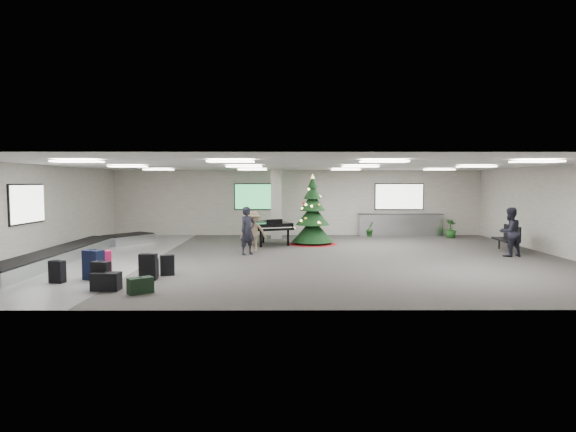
{
  "coord_description": "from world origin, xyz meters",
  "views": [
    {
      "loc": [
        -0.57,
        -16.6,
        2.59
      ],
      "look_at": [
        -0.49,
        1.0,
        1.36
      ],
      "focal_mm": 30.0,
      "sensor_mm": 36.0,
      "label": 1
    }
  ],
  "objects_px": {
    "grand_piano": "(269,226)",
    "christmas_tree": "(313,220)",
    "traveler_a": "(248,231)",
    "traveler_b": "(253,231)",
    "potted_plant_right": "(451,229)",
    "pink_suitcase": "(104,263)",
    "bench": "(508,237)",
    "potted_plant_left": "(370,229)",
    "service_counter": "(400,225)",
    "traveler_bench": "(510,232)",
    "baggage_carousel": "(76,251)"
  },
  "relations": [
    {
      "from": "bench",
      "to": "potted_plant_left",
      "type": "distance_m",
      "value": 6.61
    },
    {
      "from": "grand_piano",
      "to": "bench",
      "type": "xyz_separation_m",
      "value": [
        9.09,
        -1.91,
        -0.24
      ]
    },
    {
      "from": "pink_suitcase",
      "to": "traveler_a",
      "type": "height_order",
      "value": "traveler_a"
    },
    {
      "from": "baggage_carousel",
      "to": "traveler_b",
      "type": "distance_m",
      "value": 6.24
    },
    {
      "from": "baggage_carousel",
      "to": "traveler_a",
      "type": "xyz_separation_m",
      "value": [
        5.9,
        0.64,
        0.65
      ]
    },
    {
      "from": "bench",
      "to": "potted_plant_left",
      "type": "xyz_separation_m",
      "value": [
        -4.35,
        4.97,
        -0.18
      ]
    },
    {
      "from": "potted_plant_right",
      "to": "traveler_bench",
      "type": "bearing_deg",
      "value": -88.78
    },
    {
      "from": "potted_plant_right",
      "to": "traveler_a",
      "type": "bearing_deg",
      "value": -150.47
    },
    {
      "from": "service_counter",
      "to": "traveler_bench",
      "type": "xyz_separation_m",
      "value": [
        2.27,
        -6.58,
        0.32
      ]
    },
    {
      "from": "traveler_a",
      "to": "potted_plant_left",
      "type": "distance_m",
      "value": 7.96
    },
    {
      "from": "baggage_carousel",
      "to": "bench",
      "type": "relative_size",
      "value": 6.14
    },
    {
      "from": "grand_piano",
      "to": "traveler_a",
      "type": "height_order",
      "value": "traveler_a"
    },
    {
      "from": "traveler_b",
      "to": "traveler_bench",
      "type": "relative_size",
      "value": 0.89
    },
    {
      "from": "pink_suitcase",
      "to": "potted_plant_left",
      "type": "bearing_deg",
      "value": 31.83
    },
    {
      "from": "pink_suitcase",
      "to": "grand_piano",
      "type": "height_order",
      "value": "grand_piano"
    },
    {
      "from": "christmas_tree",
      "to": "potted_plant_right",
      "type": "bearing_deg",
      "value": 18.42
    },
    {
      "from": "traveler_a",
      "to": "traveler_bench",
      "type": "distance_m",
      "value": 9.22
    },
    {
      "from": "traveler_bench",
      "to": "christmas_tree",
      "type": "bearing_deg",
      "value": -45.27
    },
    {
      "from": "service_counter",
      "to": "grand_piano",
      "type": "height_order",
      "value": "grand_piano"
    },
    {
      "from": "pink_suitcase",
      "to": "potted_plant_right",
      "type": "bearing_deg",
      "value": 20.4
    },
    {
      "from": "service_counter",
      "to": "traveler_b",
      "type": "distance_m",
      "value": 8.64
    },
    {
      "from": "bench",
      "to": "traveler_a",
      "type": "relative_size",
      "value": 0.91
    },
    {
      "from": "baggage_carousel",
      "to": "traveler_bench",
      "type": "xyz_separation_m",
      "value": [
        15.11,
        0.15,
        0.65
      ]
    },
    {
      "from": "service_counter",
      "to": "potted_plant_right",
      "type": "relative_size",
      "value": 4.59
    },
    {
      "from": "traveler_bench",
      "to": "potted_plant_right",
      "type": "height_order",
      "value": "traveler_bench"
    },
    {
      "from": "bench",
      "to": "traveler_a",
      "type": "bearing_deg",
      "value": -170.98
    },
    {
      "from": "christmas_tree",
      "to": "potted_plant_right",
      "type": "height_order",
      "value": "christmas_tree"
    },
    {
      "from": "baggage_carousel",
      "to": "traveler_b",
      "type": "xyz_separation_m",
      "value": [
        6.06,
        1.39,
        0.55
      ]
    },
    {
      "from": "baggage_carousel",
      "to": "potted_plant_left",
      "type": "distance_m",
      "value": 13.03
    },
    {
      "from": "bench",
      "to": "traveler_b",
      "type": "xyz_separation_m",
      "value": [
        -9.61,
        -0.09,
        0.21
      ]
    },
    {
      "from": "service_counter",
      "to": "traveler_b",
      "type": "xyz_separation_m",
      "value": [
        -6.78,
        -5.35,
        0.22
      ]
    },
    {
      "from": "christmas_tree",
      "to": "traveler_bench",
      "type": "height_order",
      "value": "christmas_tree"
    },
    {
      "from": "christmas_tree",
      "to": "traveler_bench",
      "type": "xyz_separation_m",
      "value": [
        6.71,
        -3.44,
        -0.15
      ]
    },
    {
      "from": "christmas_tree",
      "to": "traveler_b",
      "type": "relative_size",
      "value": 1.93
    },
    {
      "from": "bench",
      "to": "potted_plant_right",
      "type": "distance_m",
      "value": 4.37
    },
    {
      "from": "bench",
      "to": "potted_plant_right",
      "type": "relative_size",
      "value": 1.79
    },
    {
      "from": "traveler_b",
      "to": "bench",
      "type": "bearing_deg",
      "value": 3.86
    },
    {
      "from": "potted_plant_left",
      "to": "grand_piano",
      "type": "bearing_deg",
      "value": -147.21
    },
    {
      "from": "potted_plant_left",
      "to": "potted_plant_right",
      "type": "relative_size",
      "value": 0.84
    },
    {
      "from": "grand_piano",
      "to": "potted_plant_left",
      "type": "bearing_deg",
      "value": 10.65
    },
    {
      "from": "christmas_tree",
      "to": "grand_piano",
      "type": "xyz_separation_m",
      "value": [
        -1.81,
        -0.2,
        -0.22
      ]
    },
    {
      "from": "grand_piano",
      "to": "christmas_tree",
      "type": "bearing_deg",
      "value": -15.8
    },
    {
      "from": "baggage_carousel",
      "to": "christmas_tree",
      "type": "xyz_separation_m",
      "value": [
        8.4,
        3.59,
        0.8
      ]
    },
    {
      "from": "christmas_tree",
      "to": "potted_plant_left",
      "type": "distance_m",
      "value": 4.14
    },
    {
      "from": "christmas_tree",
      "to": "traveler_b",
      "type": "xyz_separation_m",
      "value": [
        -2.33,
        -2.21,
        -0.25
      ]
    },
    {
      "from": "bench",
      "to": "potted_plant_left",
      "type": "bearing_deg",
      "value": 135.37
    },
    {
      "from": "pink_suitcase",
      "to": "traveler_bench",
      "type": "bearing_deg",
      "value": -0.21
    },
    {
      "from": "traveler_a",
      "to": "traveler_b",
      "type": "height_order",
      "value": "traveler_a"
    },
    {
      "from": "pink_suitcase",
      "to": "potted_plant_right",
      "type": "xyz_separation_m",
      "value": [
        12.85,
        8.86,
        0.1
      ]
    },
    {
      "from": "traveler_a",
      "to": "traveler_b",
      "type": "relative_size",
      "value": 1.13
    }
  ]
}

